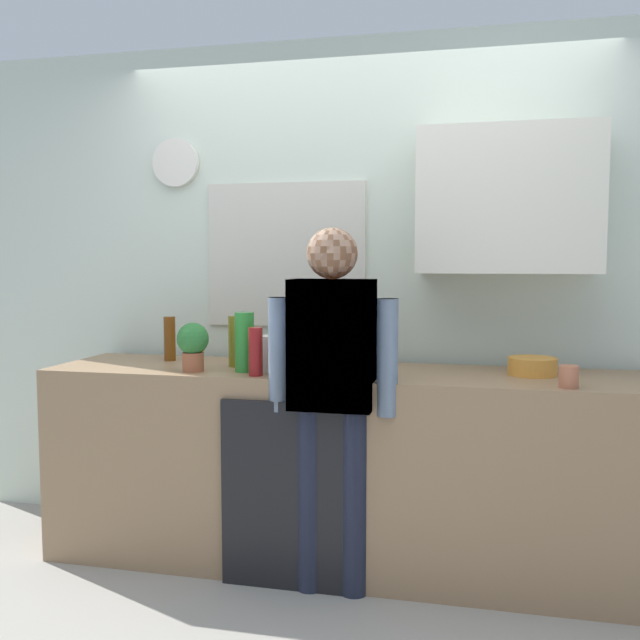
{
  "coord_description": "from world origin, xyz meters",
  "views": [
    {
      "loc": [
        0.63,
        -2.94,
        1.46
      ],
      "look_at": [
        -0.11,
        0.25,
        1.18
      ],
      "focal_mm": 39.48,
      "sensor_mm": 36.0,
      "label": 1
    }
  ],
  "objects_px": {
    "bottle_dark_sauce": "(341,347)",
    "bottle_amber_beer": "(170,339)",
    "bottle_red_vinegar": "(256,352)",
    "bottle_green_wine": "(352,344)",
    "storage_canister": "(275,354)",
    "cup_terracotta_mug": "(569,377)",
    "potted_plant": "(193,344)",
    "dish_soap": "(198,346)",
    "bottle_olive_oil": "(235,341)",
    "person_at_sink": "(332,379)",
    "bottle_clear_soda": "(245,342)",
    "person_guest": "(332,379)",
    "mixing_bowl": "(532,366)",
    "coffee_maker": "(298,335)"
  },
  "relations": [
    {
      "from": "bottle_dark_sauce",
      "to": "coffee_maker",
      "type": "bearing_deg",
      "value": -170.71
    },
    {
      "from": "mixing_bowl",
      "to": "person_guest",
      "type": "distance_m",
      "value": 0.93
    },
    {
      "from": "bottle_dark_sauce",
      "to": "bottle_green_wine",
      "type": "xyz_separation_m",
      "value": [
        0.12,
        -0.36,
        0.06
      ]
    },
    {
      "from": "cup_terracotta_mug",
      "to": "storage_canister",
      "type": "distance_m",
      "value": 1.3
    },
    {
      "from": "potted_plant",
      "to": "dish_soap",
      "type": "height_order",
      "value": "potted_plant"
    },
    {
      "from": "potted_plant",
      "to": "storage_canister",
      "type": "distance_m",
      "value": 0.39
    },
    {
      "from": "coffee_maker",
      "to": "bottle_olive_oil",
      "type": "xyz_separation_m",
      "value": [
        -0.29,
        -0.14,
        -0.02
      ]
    },
    {
      "from": "dish_soap",
      "to": "person_at_sink",
      "type": "relative_size",
      "value": 0.11
    },
    {
      "from": "bottle_green_wine",
      "to": "person_at_sink",
      "type": "xyz_separation_m",
      "value": [
        -0.07,
        -0.11,
        -0.14
      ]
    },
    {
      "from": "bottle_red_vinegar",
      "to": "bottle_green_wine",
      "type": "relative_size",
      "value": 0.73
    },
    {
      "from": "bottle_dark_sauce",
      "to": "person_at_sink",
      "type": "height_order",
      "value": "person_at_sink"
    },
    {
      "from": "bottle_amber_beer",
      "to": "bottle_green_wine",
      "type": "height_order",
      "value": "bottle_green_wine"
    },
    {
      "from": "person_guest",
      "to": "coffee_maker",
      "type": "bearing_deg",
      "value": -33.89
    },
    {
      "from": "bottle_red_vinegar",
      "to": "cup_terracotta_mug",
      "type": "xyz_separation_m",
      "value": [
        1.34,
        0.0,
        -0.06
      ]
    },
    {
      "from": "cup_terracotta_mug",
      "to": "mixing_bowl",
      "type": "relative_size",
      "value": 0.42
    },
    {
      "from": "bottle_green_wine",
      "to": "bottle_clear_soda",
      "type": "distance_m",
      "value": 0.52
    },
    {
      "from": "bottle_green_wine",
      "to": "storage_canister",
      "type": "distance_m",
      "value": 0.4
    },
    {
      "from": "coffee_maker",
      "to": "storage_canister",
      "type": "bearing_deg",
      "value": -101.21
    },
    {
      "from": "bottle_clear_soda",
      "to": "potted_plant",
      "type": "relative_size",
      "value": 1.22
    },
    {
      "from": "cup_terracotta_mug",
      "to": "dish_soap",
      "type": "relative_size",
      "value": 0.51
    },
    {
      "from": "bottle_red_vinegar",
      "to": "cup_terracotta_mug",
      "type": "distance_m",
      "value": 1.34
    },
    {
      "from": "bottle_dark_sauce",
      "to": "storage_canister",
      "type": "distance_m",
      "value": 0.38
    },
    {
      "from": "bottle_green_wine",
      "to": "coffee_maker",
      "type": "bearing_deg",
      "value": 135.23
    },
    {
      "from": "bottle_red_vinegar",
      "to": "cup_terracotta_mug",
      "type": "height_order",
      "value": "bottle_red_vinegar"
    },
    {
      "from": "person_at_sink",
      "to": "person_guest",
      "type": "relative_size",
      "value": 1.0
    },
    {
      "from": "potted_plant",
      "to": "storage_canister",
      "type": "bearing_deg",
      "value": 11.96
    },
    {
      "from": "bottle_clear_soda",
      "to": "person_guest",
      "type": "height_order",
      "value": "person_guest"
    },
    {
      "from": "mixing_bowl",
      "to": "cup_terracotta_mug",
      "type": "bearing_deg",
      "value": -68.04
    },
    {
      "from": "bottle_amber_beer",
      "to": "potted_plant",
      "type": "height_order",
      "value": "same"
    },
    {
      "from": "bottle_green_wine",
      "to": "potted_plant",
      "type": "bearing_deg",
      "value": 179.67
    },
    {
      "from": "bottle_amber_beer",
      "to": "bottle_olive_oil",
      "type": "xyz_separation_m",
      "value": [
        0.4,
        -0.12,
        0.01
      ]
    },
    {
      "from": "person_guest",
      "to": "bottle_olive_oil",
      "type": "bearing_deg",
      "value": -3.48
    },
    {
      "from": "dish_soap",
      "to": "person_at_sink",
      "type": "bearing_deg",
      "value": -28.72
    },
    {
      "from": "person_guest",
      "to": "bottle_amber_beer",
      "type": "bearing_deg",
      "value": 1.1
    },
    {
      "from": "bottle_dark_sauce",
      "to": "bottle_amber_beer",
      "type": "xyz_separation_m",
      "value": [
        -0.9,
        -0.05,
        0.02
      ]
    },
    {
      "from": "cup_terracotta_mug",
      "to": "potted_plant",
      "type": "distance_m",
      "value": 1.67
    },
    {
      "from": "bottle_dark_sauce",
      "to": "bottle_olive_oil",
      "type": "relative_size",
      "value": 0.72
    },
    {
      "from": "mixing_bowl",
      "to": "bottle_green_wine",
      "type": "bearing_deg",
      "value": -161.84
    },
    {
      "from": "dish_soap",
      "to": "bottle_olive_oil",
      "type": "bearing_deg",
      "value": -29.46
    },
    {
      "from": "bottle_amber_beer",
      "to": "bottle_clear_soda",
      "type": "distance_m",
      "value": 0.56
    },
    {
      "from": "bottle_dark_sauce",
      "to": "bottle_clear_soda",
      "type": "relative_size",
      "value": 0.64
    },
    {
      "from": "mixing_bowl",
      "to": "dish_soap",
      "type": "relative_size",
      "value": 1.22
    },
    {
      "from": "coffee_maker",
      "to": "potted_plant",
      "type": "xyz_separation_m",
      "value": [
        -0.43,
        -0.33,
        -0.01
      ]
    },
    {
      "from": "person_at_sink",
      "to": "bottle_dark_sauce",
      "type": "bearing_deg",
      "value": 103.39
    },
    {
      "from": "person_guest",
      "to": "bottle_clear_soda",
      "type": "bearing_deg",
      "value": 5.19
    },
    {
      "from": "bottle_clear_soda",
      "to": "dish_soap",
      "type": "bearing_deg",
      "value": 141.55
    },
    {
      "from": "bottle_green_wine",
      "to": "bottle_amber_beer",
      "type": "bearing_deg",
      "value": 163.0
    },
    {
      "from": "coffee_maker",
      "to": "bottle_amber_beer",
      "type": "relative_size",
      "value": 1.43
    },
    {
      "from": "bottle_amber_beer",
      "to": "person_at_sink",
      "type": "bearing_deg",
      "value": -23.8
    },
    {
      "from": "bottle_dark_sauce",
      "to": "bottle_clear_soda",
      "type": "bearing_deg",
      "value": -142.23
    }
  ]
}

